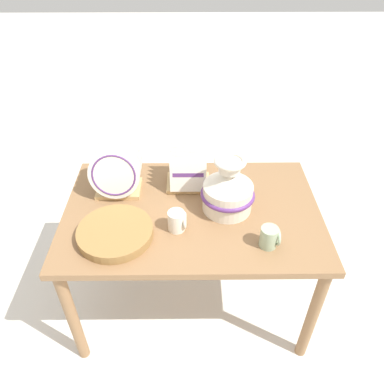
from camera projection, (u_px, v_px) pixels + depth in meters
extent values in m
plane|color=silver|center=(192.00, 297.00, 2.31)|extent=(14.00, 14.00, 0.00)
cube|color=olive|center=(192.00, 212.00, 1.87)|extent=(1.27, 0.82, 0.03)
cylinder|color=olive|center=(72.00, 317.00, 1.81)|extent=(0.06, 0.06, 0.69)
cylinder|color=olive|center=(313.00, 315.00, 1.82)|extent=(0.06, 0.06, 0.69)
cylinder|color=olive|center=(99.00, 217.00, 2.37)|extent=(0.06, 0.06, 0.69)
cylinder|color=olive|center=(283.00, 216.00, 2.38)|extent=(0.06, 0.06, 0.69)
cylinder|color=silver|center=(227.00, 197.00, 1.82)|extent=(0.24, 0.24, 0.14)
cone|color=silver|center=(229.00, 178.00, 1.75)|extent=(0.24, 0.24, 0.08)
cylinder|color=silver|center=(230.00, 166.00, 1.71)|extent=(0.10, 0.10, 0.05)
torus|color=silver|center=(230.00, 161.00, 1.69)|extent=(0.15, 0.15, 0.02)
torus|color=#60337A|center=(228.00, 194.00, 1.81)|extent=(0.26, 0.26, 0.02)
cube|color=tan|center=(119.00, 189.00, 1.97)|extent=(0.23, 0.17, 0.02)
cylinder|color=tan|center=(105.00, 174.00, 1.99)|extent=(0.01, 0.01, 0.08)
cylinder|color=tan|center=(135.00, 173.00, 1.99)|extent=(0.01, 0.01, 0.08)
cylinder|color=white|center=(114.00, 175.00, 1.83)|extent=(0.25, 0.06, 0.25)
torus|color=#5B3375|center=(114.00, 176.00, 1.82)|extent=(0.22, 0.06, 0.22)
cylinder|color=white|center=(115.00, 170.00, 1.86)|extent=(0.25, 0.06, 0.25)
cylinder|color=white|center=(117.00, 164.00, 1.90)|extent=(0.25, 0.06, 0.25)
cylinder|color=white|center=(118.00, 159.00, 1.94)|extent=(0.25, 0.06, 0.25)
cube|color=tan|center=(188.00, 183.00, 2.01)|extent=(0.23, 0.17, 0.02)
cylinder|color=tan|center=(174.00, 168.00, 2.03)|extent=(0.01, 0.01, 0.08)
cylinder|color=tan|center=(203.00, 168.00, 2.03)|extent=(0.01, 0.01, 0.08)
cube|color=white|center=(188.00, 175.00, 1.89)|extent=(0.19, 0.05, 0.18)
cube|color=white|center=(188.00, 171.00, 1.91)|extent=(0.19, 0.05, 0.18)
cube|color=white|center=(188.00, 167.00, 1.94)|extent=(0.19, 0.05, 0.18)
cube|color=white|center=(188.00, 162.00, 1.97)|extent=(0.19, 0.05, 0.18)
cube|color=white|center=(188.00, 159.00, 2.00)|extent=(0.19, 0.05, 0.18)
cube|color=#5B3375|center=(188.00, 175.00, 1.88)|extent=(0.16, 0.01, 0.02)
cylinder|color=olive|center=(116.00, 235.00, 1.71)|extent=(0.35, 0.35, 0.01)
cylinder|color=olive|center=(116.00, 234.00, 1.71)|extent=(0.35, 0.35, 0.01)
cylinder|color=olive|center=(115.00, 233.00, 1.70)|extent=(0.35, 0.35, 0.01)
cylinder|color=olive|center=(115.00, 231.00, 1.69)|extent=(0.35, 0.35, 0.01)
cylinder|color=olive|center=(115.00, 230.00, 1.69)|extent=(0.35, 0.35, 0.01)
cylinder|color=#9EB28E|center=(269.00, 237.00, 1.64)|extent=(0.08, 0.08, 0.10)
torus|color=#9EB28E|center=(278.00, 237.00, 1.64)|extent=(0.01, 0.08, 0.08)
cylinder|color=silver|center=(176.00, 221.00, 1.72)|extent=(0.08, 0.08, 0.10)
torus|color=silver|center=(185.00, 221.00, 1.72)|extent=(0.01, 0.08, 0.08)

